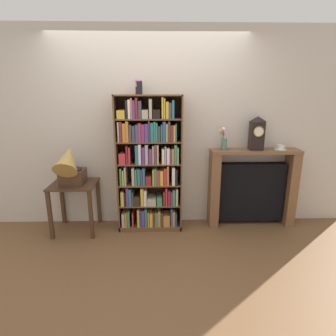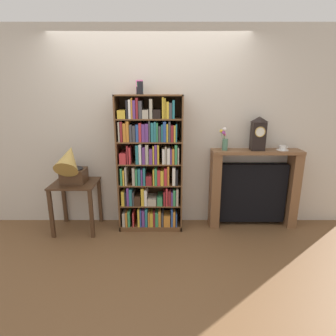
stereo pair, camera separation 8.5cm
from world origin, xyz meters
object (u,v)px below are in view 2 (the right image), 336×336
object	(u,v)px
bookshelf	(149,167)
mantel_clock	(258,134)
side_table_left	(75,194)
teacup_with_saucer	(282,148)
cup_stack	(139,87)
flower_vase	(224,141)
gramophone	(70,165)
fireplace_mantel	(252,189)

from	to	relation	value
bookshelf	mantel_clock	size ratio (longest dim) A/B	4.08
side_table_left	teacup_with_saucer	distance (m)	2.76
side_table_left	teacup_with_saucer	world-z (taller)	teacup_with_saucer
cup_stack	side_table_left	size ratio (longest dim) A/B	0.26
side_table_left	mantel_clock	distance (m)	2.49
bookshelf	teacup_with_saucer	world-z (taller)	bookshelf
flower_vase	bookshelf	bearing A→B (deg)	-176.87
gramophone	teacup_with_saucer	distance (m)	2.71
gramophone	flower_vase	distance (m)	1.97
cup_stack	flower_vase	xyz separation A→B (m)	(1.08, -0.00, -0.66)
flower_vase	mantel_clock	bearing A→B (deg)	-0.43
mantel_clock	side_table_left	bearing A→B (deg)	-177.09
side_table_left	fireplace_mantel	distance (m)	2.37
mantel_clock	flower_vase	size ratio (longest dim) A/B	1.45
fireplace_mantel	gramophone	bearing A→B (deg)	-174.43
bookshelf	side_table_left	xyz separation A→B (m)	(-0.98, -0.07, -0.35)
gramophone	flower_vase	size ratio (longest dim) A/B	1.94
gramophone	teacup_with_saucer	bearing A→B (deg)	4.40
mantel_clock	flower_vase	distance (m)	0.44
cup_stack	flower_vase	bearing A→B (deg)	-0.08
mantel_clock	fireplace_mantel	bearing A→B (deg)	84.40
fireplace_mantel	cup_stack	bearing A→B (deg)	-179.21
cup_stack	gramophone	size ratio (longest dim) A/B	0.29
flower_vase	teacup_with_saucer	distance (m)	0.76
flower_vase	side_table_left	bearing A→B (deg)	-176.36
side_table_left	fireplace_mantel	size ratio (longest dim) A/B	0.56
gramophone	mantel_clock	distance (m)	2.40
fireplace_mantel	teacup_with_saucer	world-z (taller)	teacup_with_saucer
bookshelf	gramophone	distance (m)	0.99
gramophone	bookshelf	bearing A→B (deg)	9.08
flower_vase	teacup_with_saucer	bearing A→B (deg)	-0.08
cup_stack	fireplace_mantel	distance (m)	2.00
flower_vase	teacup_with_saucer	world-z (taller)	flower_vase
cup_stack	mantel_clock	world-z (taller)	cup_stack
cup_stack	gramophone	distance (m)	1.28
fireplace_mantel	flower_vase	size ratio (longest dim) A/B	3.93
gramophone	side_table_left	bearing A→B (deg)	90.00
cup_stack	bookshelf	bearing A→B (deg)	-25.29
mantel_clock	teacup_with_saucer	world-z (taller)	mantel_clock
side_table_left	flower_vase	world-z (taller)	flower_vase
fireplace_mantel	flower_vase	world-z (taller)	flower_vase
bookshelf	fireplace_mantel	world-z (taller)	bookshelf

